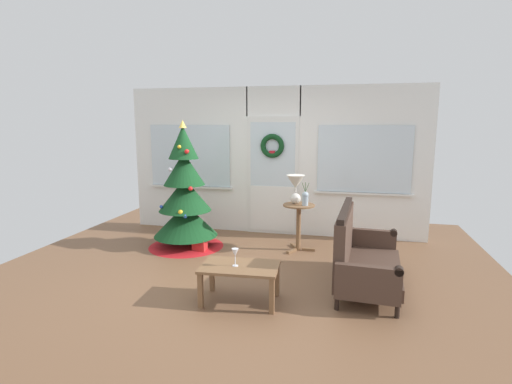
% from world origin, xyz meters
% --- Properties ---
extents(ground_plane, '(6.76, 6.76, 0.00)m').
position_xyz_m(ground_plane, '(0.00, 0.00, 0.00)').
color(ground_plane, brown).
extents(back_wall_with_door, '(5.20, 0.19, 2.55)m').
position_xyz_m(back_wall_with_door, '(0.00, 2.08, 1.28)').
color(back_wall_with_door, white).
rests_on(back_wall_with_door, ground).
extents(christmas_tree, '(1.18, 1.18, 1.98)m').
position_xyz_m(christmas_tree, '(-1.19, 0.98, 0.73)').
color(christmas_tree, '#4C331E').
rests_on(christmas_tree, ground).
extents(settee_sofa, '(0.81, 1.57, 0.96)m').
position_xyz_m(settee_sofa, '(1.45, 0.00, 0.38)').
color(settee_sofa, black).
rests_on(settee_sofa, ground).
extents(side_table, '(0.50, 0.48, 0.72)m').
position_xyz_m(side_table, '(0.57, 1.19, 0.51)').
color(side_table, brown).
rests_on(side_table, ground).
extents(table_lamp, '(0.28, 0.28, 0.44)m').
position_xyz_m(table_lamp, '(0.51, 1.23, 1.01)').
color(table_lamp, silver).
rests_on(table_lamp, side_table).
extents(flower_vase, '(0.11, 0.10, 0.35)m').
position_xyz_m(flower_vase, '(0.67, 1.13, 0.84)').
color(flower_vase, '#99ADBC').
rests_on(flower_vase, side_table).
extents(coffee_table, '(0.87, 0.57, 0.41)m').
position_xyz_m(coffee_table, '(0.17, -0.73, 0.35)').
color(coffee_table, brown).
rests_on(coffee_table, ground).
extents(wine_glass, '(0.08, 0.08, 0.20)m').
position_xyz_m(wine_glass, '(0.12, -0.75, 0.56)').
color(wine_glass, silver).
rests_on(wine_glass, coffee_table).
extents(gift_box, '(0.19, 0.17, 0.19)m').
position_xyz_m(gift_box, '(-0.88, 0.78, 0.10)').
color(gift_box, red).
rests_on(gift_box, ground).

